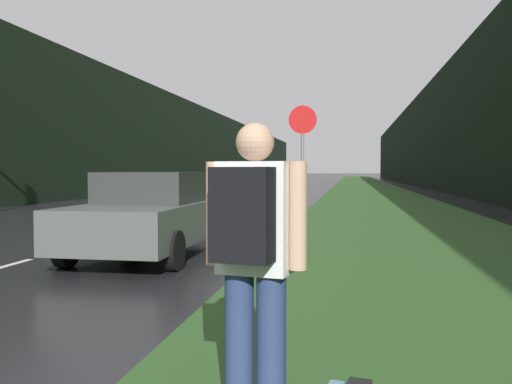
% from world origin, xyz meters
% --- Properties ---
extents(grass_verge, '(6.00, 240.00, 0.02)m').
position_xyz_m(grass_verge, '(6.82, 40.00, 0.01)').
color(grass_verge, '#2D5123').
rests_on(grass_verge, ground_plane).
extents(lane_stripe_c, '(0.12, 3.00, 0.01)m').
position_xyz_m(lane_stripe_c, '(0.00, 13.11, 0.00)').
color(lane_stripe_c, silver).
rests_on(lane_stripe_c, ground_plane).
extents(lane_stripe_d, '(0.12, 3.00, 0.01)m').
position_xyz_m(lane_stripe_d, '(0.00, 20.11, 0.00)').
color(lane_stripe_d, silver).
rests_on(lane_stripe_d, ground_plane).
extents(lane_stripe_e, '(0.12, 3.00, 0.01)m').
position_xyz_m(lane_stripe_e, '(0.00, 27.11, 0.00)').
color(lane_stripe_e, silver).
rests_on(lane_stripe_e, ground_plane).
extents(lane_stripe_f, '(0.12, 3.00, 0.01)m').
position_xyz_m(lane_stripe_f, '(0.00, 34.11, 0.00)').
color(lane_stripe_f, silver).
rests_on(lane_stripe_f, ground_plane).
extents(treeline_far_side, '(2.00, 140.00, 7.79)m').
position_xyz_m(treeline_far_side, '(-9.82, 50.00, 3.90)').
color(treeline_far_side, black).
rests_on(treeline_far_side, ground_plane).
extents(treeline_near_side, '(2.00, 140.00, 8.89)m').
position_xyz_m(treeline_near_side, '(12.82, 50.00, 4.44)').
color(treeline_near_side, black).
rests_on(treeline_near_side, ground_plane).
extents(stop_sign, '(0.60, 0.07, 2.92)m').
position_xyz_m(stop_sign, '(4.43, 10.72, 1.73)').
color(stop_sign, slate).
rests_on(stop_sign, ground_plane).
extents(hitchhiker_with_backpack, '(0.62, 0.48, 1.82)m').
position_xyz_m(hitchhiker_with_backpack, '(4.89, 2.24, 1.04)').
color(hitchhiker_with_backpack, navy).
rests_on(hitchhiker_with_backpack, ground_plane).
extents(car_passing_near, '(1.98, 4.21, 1.51)m').
position_xyz_m(car_passing_near, '(1.91, 8.34, 0.75)').
color(car_passing_near, '#4C514C').
rests_on(car_passing_near, ground_plane).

